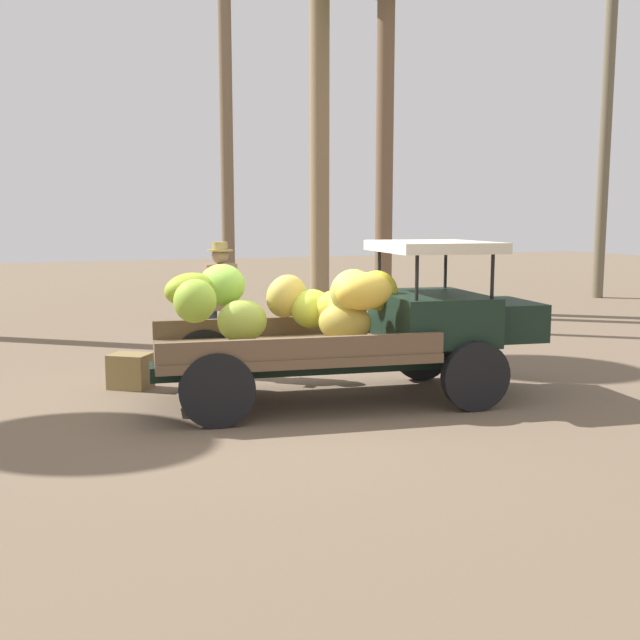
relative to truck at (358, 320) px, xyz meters
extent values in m
plane|color=brown|center=(-0.76, -0.01, -0.92)|extent=(60.00, 60.00, 0.00)
cube|color=black|center=(-0.35, 0.03, -0.49)|extent=(4.02, 1.05, 0.16)
cylinder|color=black|center=(1.20, 0.59, -0.54)|extent=(0.78, 0.26, 0.77)
cylinder|color=black|center=(0.95, -0.99, -0.54)|extent=(0.78, 0.26, 0.77)
cylinder|color=black|center=(-1.56, 1.03, -0.54)|extent=(0.78, 0.26, 0.77)
cylinder|color=black|center=(-1.81, -0.55, -0.54)|extent=(0.78, 0.26, 0.77)
cube|color=brown|center=(-0.80, 0.10, -0.31)|extent=(3.23, 2.16, 0.10)
cube|color=brown|center=(-0.67, 0.89, -0.15)|extent=(2.98, 0.54, 0.22)
cube|color=brown|center=(-0.92, -0.69, -0.15)|extent=(2.98, 0.54, 0.22)
cube|color=black|center=(0.88, -0.17, 0.01)|extent=(1.32, 1.67, 0.55)
cube|color=black|center=(1.77, -0.31, -0.04)|extent=(0.86, 1.16, 0.44)
cylinder|color=black|center=(1.42, 0.40, 0.56)|extent=(0.04, 0.04, 0.55)
cylinder|color=black|center=(1.22, -0.87, 0.56)|extent=(0.04, 0.04, 0.55)
cylinder|color=black|center=(0.55, 0.54, 0.56)|extent=(0.04, 0.04, 0.55)
cylinder|color=black|center=(0.35, -0.74, 0.56)|extent=(0.04, 0.04, 0.55)
cube|color=beige|center=(0.88, -0.17, 0.84)|extent=(1.44, 1.69, 0.12)
ellipsoid|color=gold|center=(-0.17, -0.50, 0.39)|extent=(0.74, 0.63, 0.48)
ellipsoid|color=gold|center=(-0.21, -0.29, 0.37)|extent=(0.66, 0.68, 0.60)
ellipsoid|color=#87BE3C|center=(-1.41, 0.71, 0.40)|extent=(0.84, 0.84, 0.64)
ellipsoid|color=gold|center=(-0.21, 0.18, 0.12)|extent=(0.67, 0.68, 0.53)
ellipsoid|color=gold|center=(-0.28, -0.25, 0.02)|extent=(0.80, 0.80, 0.59)
ellipsoid|color=yellow|center=(0.34, 0.17, 0.32)|extent=(0.67, 0.67, 0.57)
ellipsoid|color=gold|center=(-0.67, 0.54, 0.25)|extent=(0.72, 0.70, 0.59)
ellipsoid|color=#96AB3E|center=(-1.27, 0.39, 0.01)|extent=(0.62, 0.49, 0.51)
ellipsoid|color=#B2C136|center=(-0.41, 0.39, 0.11)|extent=(0.63, 0.60, 0.52)
ellipsoid|color=#95B32C|center=(-1.80, 0.66, 0.37)|extent=(0.86, 0.83, 0.50)
ellipsoid|color=#8FB734|center=(-1.89, -0.01, 0.30)|extent=(0.63, 0.66, 0.54)
ellipsoid|color=gold|center=(-0.12, 0.01, 0.18)|extent=(0.68, 0.69, 0.54)
cylinder|color=#333A50|center=(-1.01, 1.78, -0.48)|extent=(0.15, 0.15, 0.89)
cylinder|color=#333A50|center=(-1.27, 1.80, -0.48)|extent=(0.15, 0.15, 0.89)
cube|color=#896554|center=(-1.14, 1.79, 0.27)|extent=(0.41, 0.26, 0.61)
cylinder|color=#896554|center=(-1.05, 1.68, 0.36)|extent=(0.31, 0.38, 0.10)
cylinder|color=#896554|center=(-1.25, 1.70, 0.36)|extent=(0.34, 0.37, 0.10)
sphere|color=#947952|center=(-1.14, 1.79, 0.68)|extent=(0.22, 0.22, 0.22)
cylinder|color=olive|center=(-1.14, 1.79, 0.75)|extent=(0.34, 0.34, 0.02)
cylinder|color=olive|center=(-1.14, 1.79, 0.81)|extent=(0.20, 0.20, 0.10)
cube|color=olive|center=(-2.37, 1.55, -0.71)|extent=(0.60, 0.58, 0.43)
cylinder|color=#8A7252|center=(2.96, 8.36, 3.66)|extent=(0.45, 0.45, 9.17)
cylinder|color=brown|center=(0.35, 6.83, 3.30)|extent=(0.26, 0.26, 8.44)
cylinder|color=brown|center=(3.81, 6.76, 2.66)|extent=(0.38, 0.38, 7.16)
cylinder|color=brown|center=(10.63, 7.56, 3.81)|extent=(0.29, 0.29, 9.47)
camera|label=1|loc=(-3.59, -7.56, 1.16)|focal=41.13mm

